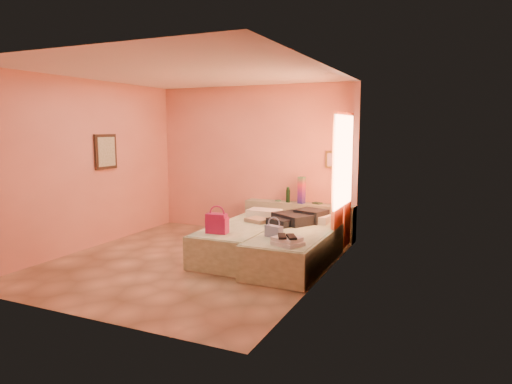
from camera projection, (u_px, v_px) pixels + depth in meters
ground at (192, 261)px, 6.92m from camera, size 4.50×4.50×0.00m
room_walls at (221, 142)px, 7.09m from camera, size 4.02×4.51×2.81m
headboard_ledge at (299, 220)px, 8.37m from camera, size 2.05×0.30×0.65m
bed_left at (244, 241)px, 7.15m from camera, size 0.91×2.00×0.50m
bed_right at (295, 249)px, 6.65m from camera, size 0.91×2.00×0.50m
water_bottle at (288, 195)px, 8.36m from camera, size 0.10×0.10×0.27m
rainbow_box at (302, 190)px, 8.22m from camera, size 0.13×0.13×0.48m
small_dish at (278, 201)px, 8.50m from camera, size 0.12×0.12×0.03m
green_book at (317, 203)px, 8.21m from camera, size 0.19×0.17×0.03m
flower_vase at (339, 198)px, 8.00m from camera, size 0.25×0.25×0.29m
magenta_handbag at (217, 223)px, 6.57m from camera, size 0.32×0.21×0.29m
khaki_garment at (258, 220)px, 7.36m from camera, size 0.44×0.39×0.06m
clothes_pile at (297, 217)px, 7.23m from camera, size 0.88×0.88×0.20m
blue_handbag at (274, 231)px, 6.33m from camera, size 0.27×0.18×0.16m
towel_stack at (288, 241)px, 5.90m from camera, size 0.44×0.41×0.10m
sandal_pair at (286, 237)px, 5.89m from camera, size 0.29×0.33×0.03m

